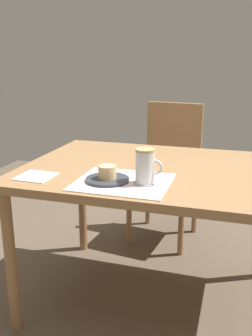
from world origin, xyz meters
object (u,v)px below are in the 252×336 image
Objects in this scene: coffee_mug at (146,166)px; pastry at (107,172)px; wooden_chair at (168,166)px; dining_table at (155,182)px; pastry_plate at (107,180)px.

pastry is at bearing -175.61° from coffee_mug.
dining_table is at bearing 103.10° from wooden_chair.
pastry is (-0.14, -0.27, 0.11)m from dining_table.
pastry_plate is at bearing -118.08° from dining_table.
coffee_mug reaches higher than pastry_plate.
pastry_plate is 0.17m from coffee_mug.
wooden_chair reaches higher than pastry.
dining_table is at bearing 61.92° from pastry_plate.
wooden_chair reaches higher than dining_table.
dining_table is 0.30m from coffee_mug.
coffee_mug reaches higher than pastry.
pastry_plate is at bearing 93.73° from wooden_chair.
pastry is at bearing 93.73° from wooden_chair.
dining_table is 0.31m from pastry_plate.
pastry_plate is (-0.14, -0.27, 0.08)m from dining_table.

